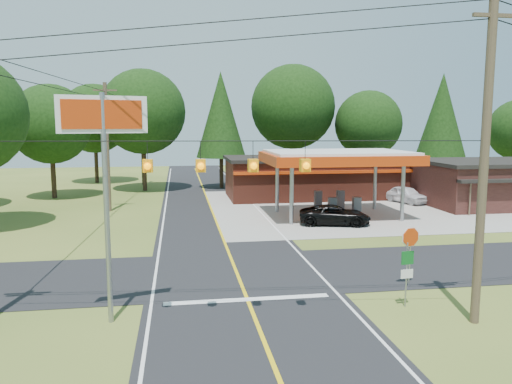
{
  "coord_description": "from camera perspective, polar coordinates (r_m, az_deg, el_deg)",
  "views": [
    {
      "loc": [
        -2.57,
        -22.2,
        6.86
      ],
      "look_at": [
        2.0,
        7.0,
        2.8
      ],
      "focal_mm": 35.0,
      "sensor_mm": 36.0,
      "label": 1
    }
  ],
  "objects": [
    {
      "name": "route_sign_post",
      "position": [
        19.67,
        16.86,
        -8.38
      ],
      "size": [
        0.51,
        0.12,
        2.47
      ],
      "color": "gray",
      "rests_on": "ground"
    },
    {
      "name": "ground",
      "position": [
        23.37,
        -2.22,
        -9.25
      ],
      "size": [
        120.0,
        120.0,
        0.0
      ],
      "primitive_type": "plane",
      "color": "#475D21",
      "rests_on": "ground"
    },
    {
      "name": "utility_pole_far_left",
      "position": [
        40.59,
        -16.65,
        5.15
      ],
      "size": [
        1.8,
        0.3,
        10.0
      ],
      "color": "#473828",
      "rests_on": "ground"
    },
    {
      "name": "suv_car",
      "position": [
        34.42,
        9.0,
        -2.64
      ],
      "size": [
        5.84,
        5.84,
        1.34
      ],
      "primitive_type": "imported",
      "rotation": [
        0.0,
        0.0,
        1.32
      ],
      "color": "black",
      "rests_on": "ground"
    },
    {
      "name": "gas_canopy",
      "position": [
        37.14,
        9.3,
        3.72
      ],
      "size": [
        10.6,
        7.4,
        4.88
      ],
      "color": "gray",
      "rests_on": "ground"
    },
    {
      "name": "octagonal_stop_sign",
      "position": [
        21.99,
        17.24,
        -5.46
      ],
      "size": [
        0.88,
        0.26,
        2.59
      ],
      "color": "gray",
      "rests_on": "ground"
    },
    {
      "name": "convenience_store",
      "position": [
        47.15,
        6.62,
        1.75
      ],
      "size": [
        16.4,
        7.55,
        3.8
      ],
      "color": "maroon",
      "rests_on": "ground"
    },
    {
      "name": "big_stop_sign",
      "position": [
        17.38,
        -16.97,
        4.56
      ],
      "size": [
        2.84,
        0.86,
        7.88
      ],
      "color": "gray",
      "rests_on": "ground"
    },
    {
      "name": "utility_pole_near_right",
      "position": [
        18.25,
        24.68,
        4.28
      ],
      "size": [
        1.8,
        0.3,
        11.5
      ],
      "color": "#473828",
      "rests_on": "ground"
    },
    {
      "name": "lane_center_yellow",
      "position": [
        23.36,
        -2.22,
        -9.19
      ],
      "size": [
        0.15,
        110.0,
        0.0
      ],
      "primitive_type": "cube",
      "color": "yellow",
      "rests_on": "main_highway"
    },
    {
      "name": "main_highway",
      "position": [
        23.37,
        -2.22,
        -9.23
      ],
      "size": [
        8.0,
        120.0,
        0.02
      ],
      "primitive_type": "cube",
      "color": "black",
      "rests_on": "ground"
    },
    {
      "name": "overhead_beacons",
      "position": [
        16.28,
        -3.37,
        5.53
      ],
      "size": [
        17.04,
        2.04,
        1.03
      ],
      "color": "black",
      "rests_on": "ground"
    },
    {
      "name": "treeline_backdrop",
      "position": [
        46.33,
        -4.75,
        8.57
      ],
      "size": [
        70.27,
        51.59,
        13.3
      ],
      "color": "#332316",
      "rests_on": "ground"
    },
    {
      "name": "utility_pole_north",
      "position": [
        57.37,
        -12.88,
        5.52
      ],
      "size": [
        0.3,
        0.3,
        9.5
      ],
      "color": "#473828",
      "rests_on": "ground"
    },
    {
      "name": "sedan_car",
      "position": [
        45.3,
        16.79,
        -0.3
      ],
      "size": [
        5.36,
        5.36,
        1.44
      ],
      "primitive_type": "imported",
      "rotation": [
        0.0,
        0.0,
        0.32
      ],
      "color": "white",
      "rests_on": "ground"
    },
    {
      "name": "cross_road",
      "position": [
        23.37,
        -2.22,
        -9.21
      ],
      "size": [
        70.0,
        7.0,
        0.02
      ],
      "primitive_type": "cube",
      "color": "black",
      "rests_on": "ground"
    }
  ]
}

